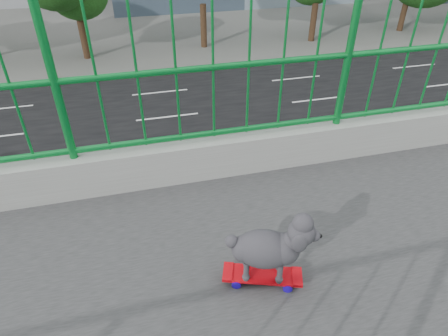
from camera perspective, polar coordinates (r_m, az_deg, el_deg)
road at (r=16.63m, az=-6.91°, el=2.79°), size 18.00×90.00×0.02m
skateboard at (r=2.26m, az=5.61°, el=-15.43°), size 0.27×0.46×0.06m
poodle at (r=2.09m, az=6.71°, el=-11.36°), size 0.30×0.47×0.41m
car_0 at (r=11.47m, az=11.36°, el=-10.70°), size 1.68×4.17×1.42m
car_5 at (r=10.79m, az=-5.02°, el=-14.14°), size 1.39×3.99×1.32m
car_6 at (r=14.31m, az=12.59°, el=-0.50°), size 2.28×4.94×1.37m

